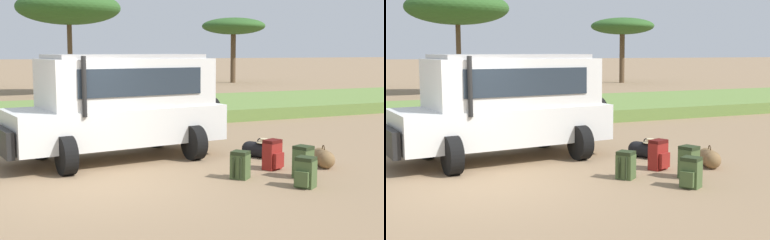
# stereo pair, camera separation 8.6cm
# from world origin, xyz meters

# --- Properties ---
(ground_plane) EXTENTS (320.00, 320.00, 0.00)m
(ground_plane) POSITION_xyz_m (0.00, 0.00, 0.00)
(ground_plane) COLOR #8C7051
(grass_bank) EXTENTS (120.00, 7.00, 0.44)m
(grass_bank) POSITION_xyz_m (0.00, 10.48, 0.22)
(grass_bank) COLOR olive
(grass_bank) RESTS_ON ground_plane
(safari_vehicle) EXTENTS (5.45, 3.10, 2.44)m
(safari_vehicle) POSITION_xyz_m (1.21, 2.42, 1.29)
(safari_vehicle) COLOR silver
(safari_vehicle) RESTS_ON ground_plane
(backpack_beside_front_wheel) EXTENTS (0.46, 0.44, 0.64)m
(backpack_beside_front_wheel) POSITION_xyz_m (3.83, -0.02, 0.31)
(backpack_beside_front_wheel) COLOR maroon
(backpack_beside_front_wheel) RESTS_ON ground_plane
(backpack_cluster_center) EXTENTS (0.46, 0.45, 0.55)m
(backpack_cluster_center) POSITION_xyz_m (2.79, -0.45, 0.27)
(backpack_cluster_center) COLOR #42562D
(backpack_cluster_center) RESTS_ON ground_plane
(backpack_near_rear_wheel) EXTENTS (0.46, 0.44, 0.58)m
(backpack_near_rear_wheel) POSITION_xyz_m (3.55, -1.56, 0.28)
(backpack_near_rear_wheel) COLOR #42562D
(backpack_near_rear_wheel) RESTS_ON ground_plane
(backpack_outermost) EXTENTS (0.41, 0.48, 0.65)m
(backpack_outermost) POSITION_xyz_m (3.97, -0.92, 0.32)
(backpack_outermost) COLOR #42562D
(backpack_outermost) RESTS_ON ground_plane
(duffel_bag_low_black_case) EXTENTS (0.63, 0.90, 0.47)m
(duffel_bag_low_black_case) POSITION_xyz_m (4.26, 1.20, 0.19)
(duffel_bag_low_black_case) COLOR black
(duffel_bag_low_black_case) RESTS_ON ground_plane
(duffel_bag_soft_canvas) EXTENTS (0.53, 0.80, 0.48)m
(duffel_bag_soft_canvas) POSITION_xyz_m (5.00, -0.22, 0.19)
(duffel_bag_soft_canvas) COLOR brown
(duffel_bag_soft_canvas) RESTS_ON ground_plane
(acacia_tree_left_mid) EXTENTS (5.93, 5.29, 5.92)m
(acacia_tree_left_mid) POSITION_xyz_m (3.94, 21.57, 4.94)
(acacia_tree_left_mid) COLOR brown
(acacia_tree_left_mid) RESTS_ON ground_plane
(acacia_tree_centre_back) EXTENTS (4.92, 5.29, 5.11)m
(acacia_tree_centre_back) POSITION_xyz_m (18.15, 28.09, 4.41)
(acacia_tree_centre_back) COLOR brown
(acacia_tree_centre_back) RESTS_ON ground_plane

